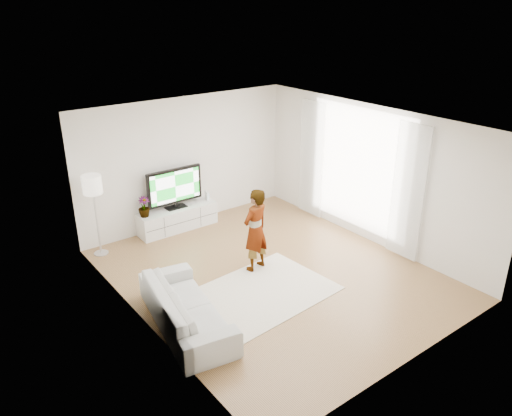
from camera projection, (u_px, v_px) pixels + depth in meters
floor at (272, 274)px, 9.14m from camera, size 6.00×6.00×0.00m
ceiling at (274, 123)px, 8.05m from camera, size 6.00×6.00×0.00m
wall_left at (139, 243)px, 7.20m from camera, size 0.02×6.00×2.80m
wall_right at (370, 175)px, 9.99m from camera, size 0.02×6.00×2.80m
wall_back at (186, 161)px, 10.80m from camera, size 5.00×0.02×2.80m
wall_front at (421, 274)px, 6.40m from camera, size 5.00×0.02×2.80m
window at (358, 169)px, 10.18m from camera, size 0.01×2.60×2.50m
curtain_near at (408, 192)px, 9.22m from camera, size 0.04×0.70×2.60m
curtain_far at (312, 159)px, 11.13m from camera, size 0.04×0.70×2.60m
media_console at (177, 218)px, 10.84m from camera, size 1.76×0.50×0.49m
television at (175, 187)px, 10.58m from camera, size 1.26×0.25×0.88m
game_console at (207, 196)px, 11.13m from camera, size 0.07×0.15×0.20m
potted_plant at (144, 207)px, 10.24m from camera, size 0.25×0.25×0.43m
rug at (261, 292)px, 8.56m from camera, size 2.51×1.89×0.01m
player at (255, 230)px, 9.02m from camera, size 0.64×0.49×1.57m
sofa at (186, 307)px, 7.60m from camera, size 1.25×2.34×0.65m
floor_lamp at (92, 188)px, 9.34m from camera, size 0.36×0.36×1.63m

